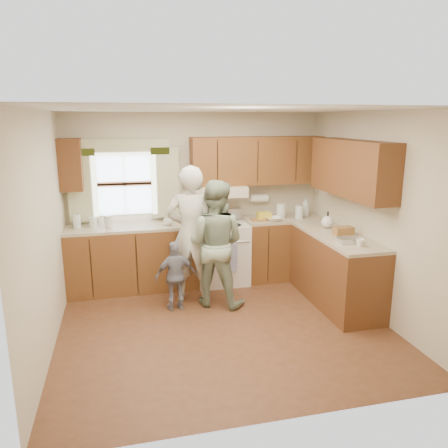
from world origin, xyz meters
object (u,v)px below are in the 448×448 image
object	(u,v)px
stove	(221,252)
child	(176,276)
woman_left	(191,235)
woman_right	(215,243)

from	to	relation	value
stove	child	distance (m)	1.14
woman_left	child	bearing A→B (deg)	63.09
child	woman_left	bearing A→B (deg)	-142.15
stove	child	xyz separation A→B (m)	(-0.78, -0.83, -0.01)
child	stove	bearing A→B (deg)	-139.67
woman_left	woman_right	xyz separation A→B (m)	(0.28, -0.18, -0.09)
stove	woman_left	xyz separation A→B (m)	(-0.53, -0.59, 0.45)
stove	woman_left	size ratio (longest dim) A/B	0.58
stove	woman_right	bearing A→B (deg)	-108.66
stove	woman_right	world-z (taller)	woman_right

